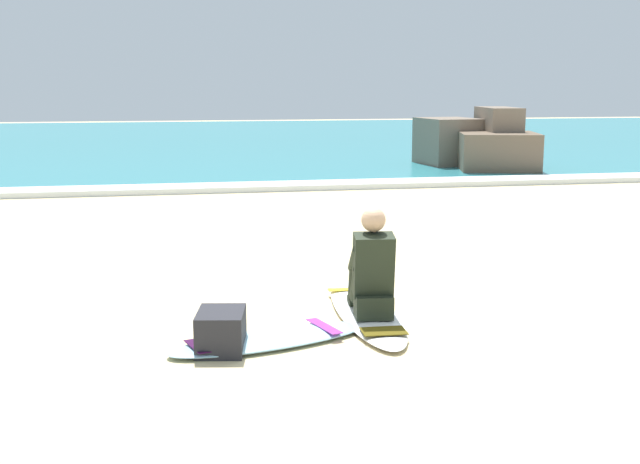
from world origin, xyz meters
TOP-DOWN VIEW (x-y plane):
  - ground_plane at (0.00, 0.00)m, footprint 80.00×80.00m
  - sea at (0.00, 22.55)m, footprint 80.00×28.00m
  - breaking_foam at (0.00, 8.85)m, footprint 80.00×0.90m
  - surfboard_main at (0.36, -0.06)m, footprint 0.63×2.31m
  - surfer_seated at (0.36, -0.27)m, footprint 0.42×0.74m
  - surfboard_spare_near at (-0.59, -0.70)m, footprint 1.81×1.00m
  - rock_outcrop_distant at (6.16, 11.32)m, footprint 2.47×3.35m
  - beach_bag at (-1.00, -0.81)m, footprint 0.44×0.54m

SIDE VIEW (x-z plane):
  - ground_plane at x=0.00m, z-range 0.00..0.00m
  - surfboard_main at x=0.36m, z-range 0.00..0.07m
  - surfboard_spare_near at x=-0.59m, z-range 0.00..0.07m
  - sea at x=0.00m, z-range 0.00..0.10m
  - breaking_foam at x=0.00m, z-range 0.00..0.11m
  - beach_bag at x=-1.00m, z-range 0.00..0.32m
  - surfer_seated at x=0.36m, z-range -0.04..0.91m
  - rock_outcrop_distant at x=6.16m, z-range -0.16..1.35m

